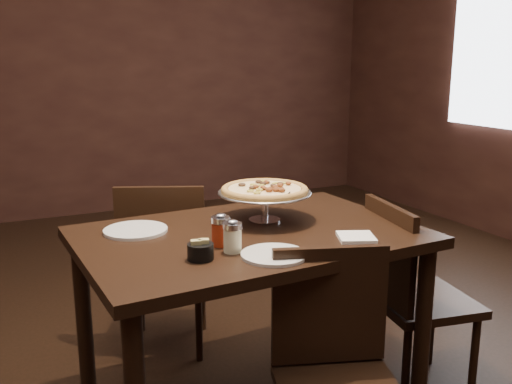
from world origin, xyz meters
name	(u,v)px	position (x,y,z in m)	size (l,w,h in m)	color
room	(233,70)	(0.06, 0.03, 1.40)	(6.04, 7.04, 2.84)	black
dining_table	(250,258)	(0.09, -0.05, 0.69)	(1.32, 0.91, 0.80)	black
pizza_stand	(265,190)	(0.21, 0.06, 0.92)	(0.38, 0.38, 0.16)	silver
parmesan_shaker	(232,237)	(-0.06, -0.24, 0.85)	(0.07, 0.07, 0.12)	#F7F1C0
pepper_flake_shaker	(221,230)	(-0.07, -0.16, 0.85)	(0.07, 0.07, 0.12)	maroon
packet_caddy	(200,251)	(-0.18, -0.26, 0.83)	(0.09, 0.09, 0.07)	black
napkin_stack	(356,237)	(0.41, -0.30, 0.80)	(0.13, 0.13, 0.01)	white
plate_left	(136,230)	(-0.30, 0.14, 0.80)	(0.24, 0.24, 0.01)	silver
plate_near	(274,255)	(0.05, -0.34, 0.80)	(0.23, 0.23, 0.01)	silver
serving_spatula	(290,194)	(0.28, -0.03, 0.92)	(0.17, 0.17, 0.02)	silver
chair_far	(165,261)	(-0.06, 0.62, 0.48)	(0.54, 0.54, 0.88)	black
chair_near	(336,369)	(0.17, -0.55, 0.46)	(0.50, 0.50, 0.84)	black
chair_side	(410,291)	(0.80, -0.17, 0.47)	(0.46, 0.46, 0.86)	black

